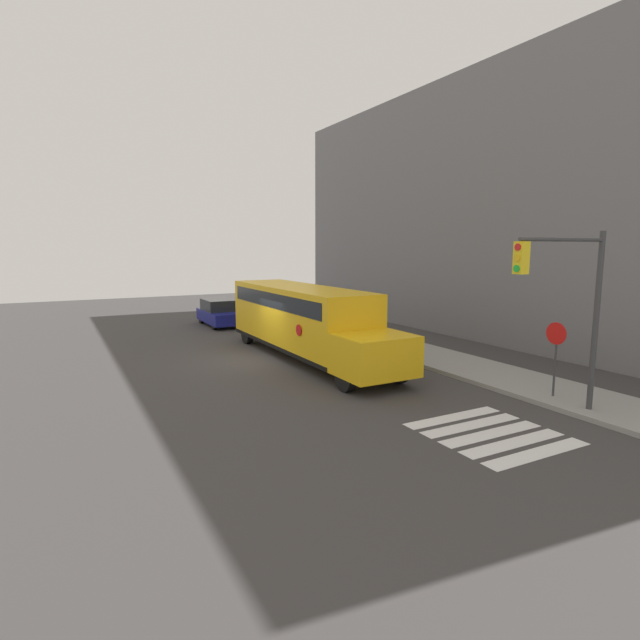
{
  "coord_description": "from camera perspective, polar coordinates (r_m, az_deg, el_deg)",
  "views": [
    {
      "loc": [
        19.57,
        -7.7,
        4.77
      ],
      "look_at": [
        1.11,
        2.23,
        1.68
      ],
      "focal_mm": 28.0,
      "sensor_mm": 36.0,
      "label": 1
    }
  ],
  "objects": [
    {
      "name": "stop_sign",
      "position": [
        17.01,
        25.32,
        -3.03
      ],
      "size": [
        0.69,
        0.1,
        2.48
      ],
      "color": "#38383A",
      "rests_on": "ground"
    },
    {
      "name": "traffic_light",
      "position": [
        14.95,
        26.85,
        2.48
      ],
      "size": [
        0.28,
        3.42,
        5.2
      ],
      "color": "#38383A",
      "rests_on": "ground"
    },
    {
      "name": "sidewalk_strip",
      "position": [
        24.63,
        7.56,
        -2.68
      ],
      "size": [
        44.0,
        3.0,
        0.15
      ],
      "color": "gray",
      "rests_on": "ground"
    },
    {
      "name": "ground_plane",
      "position": [
        21.57,
        -6.65,
        -4.45
      ],
      "size": [
        60.0,
        60.0,
        0.0
      ],
      "primitive_type": "plane",
      "color": "#3A3838"
    },
    {
      "name": "parked_car",
      "position": [
        31.02,
        -11.48,
        0.81
      ],
      "size": [
        4.2,
        1.72,
        1.58
      ],
      "color": "navy",
      "rests_on": "ground"
    },
    {
      "name": "school_bus",
      "position": [
        21.44,
        -1.88,
        0.29
      ],
      "size": [
        11.77,
        2.57,
        3.05
      ],
      "color": "yellow",
      "rests_on": "ground"
    },
    {
      "name": "crosswalk_stripes",
      "position": [
        13.88,
        19.0,
        -12.17
      ],
      "size": [
        3.3,
        3.2,
        0.01
      ],
      "color": "white",
      "rests_on": "ground"
    },
    {
      "name": "building_backdrop",
      "position": [
        28.56,
        18.71,
        11.95
      ],
      "size": [
        32.0,
        4.0,
        13.52
      ],
      "color": "slate",
      "rests_on": "ground"
    }
  ]
}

